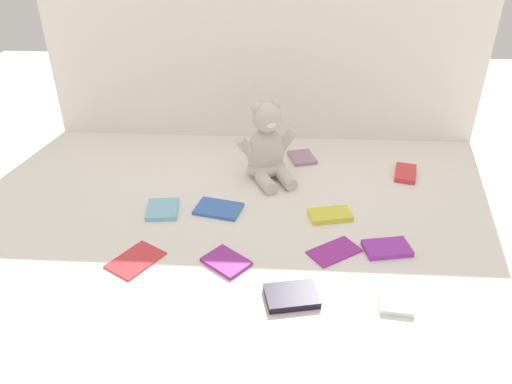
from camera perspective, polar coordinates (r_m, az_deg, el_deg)
ground_plane at (r=1.54m, az=-0.01°, el=-1.26°), size 3.20×3.20×0.00m
backdrop_drape at (r=1.85m, az=0.95°, el=17.26°), size 1.58×0.03×0.76m
teddy_bear at (r=1.64m, az=1.23°, el=4.87°), size 0.21×0.22×0.26m
book_case_0 at (r=1.50m, az=-4.31°, el=-1.92°), size 0.15×0.12×0.01m
book_case_1 at (r=1.52m, az=-10.58°, el=-1.97°), size 0.10×0.12×0.01m
book_case_2 at (r=1.38m, az=14.68°, el=-6.21°), size 0.13×0.10×0.01m
book_case_3 at (r=1.80m, az=5.26°, el=3.93°), size 0.11×0.12×0.01m
book_case_4 at (r=1.35m, az=8.90°, el=-6.63°), size 0.15×0.14×0.01m
book_case_5 at (r=1.20m, az=4.06°, el=-11.72°), size 0.14×0.11×0.02m
book_case_6 at (r=1.30m, az=-3.42°, el=-7.92°), size 0.14×0.13×0.01m
book_case_7 at (r=1.48m, az=8.44°, el=-2.61°), size 0.13×0.09×0.02m
book_case_8 at (r=1.34m, az=-13.55°, el=-7.46°), size 0.15×0.16×0.01m
book_case_9 at (r=1.24m, az=15.57°, el=-11.48°), size 0.09×0.12×0.01m
book_case_10 at (r=1.75m, az=16.65°, el=2.06°), size 0.09×0.13×0.02m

